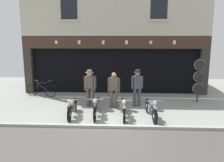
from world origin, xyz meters
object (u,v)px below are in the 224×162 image
Objects in this scene: motorcycle_center_right at (151,108)px; assistant_far_right at (90,86)px; motorcycle_center_left at (96,106)px; motorcycle_center at (123,107)px; advert_board_far at (71,61)px; motorcycle_left at (72,107)px; tyre_sign_pole at (199,77)px; salesman_left at (91,86)px; shopkeeper_center at (114,88)px; salesman_right at (137,86)px; leaning_bicycle at (41,90)px; advert_board_near at (90,63)px.

assistant_far_right reaches higher than motorcycle_center_right.
motorcycle_center_left is 1.12m from motorcycle_center.
motorcycle_center_right is at bearing -45.37° from advert_board_far.
assistant_far_right is (0.54, 1.38, 0.57)m from motorcycle_left.
motorcycle_center is 4.50m from tyre_sign_pole.
salesman_left is (0.54, 1.69, 0.50)m from motorcycle_left.
assistant_far_right reaches higher than shopkeeper_center.
advert_board_far is (-1.48, 2.49, 0.94)m from salesman_left.
motorcycle_center is 0.87× the size of tyre_sign_pole.
leaning_bicycle is (-5.19, 1.59, -0.62)m from salesman_right.
tyre_sign_pole is at bearing -150.98° from motorcycle_center.
advert_board_far is at bearing -49.05° from salesman_right.
advert_board_far is at bearing 180.00° from advert_board_near.
salesman_left is 1.22m from shopkeeper_center.
shopkeeper_center is 4.33m from tyre_sign_pole.
motorcycle_left is 1.15× the size of shopkeeper_center.
motorcycle_left is at bearing 38.54° from shopkeeper_center.
motorcycle_center is at bearing 178.13° from motorcycle_left.
tyre_sign_pole reaches higher than leaning_bicycle.
salesman_left is at bearing -17.75° from salesman_right.
motorcycle_center_left is 1.00× the size of motorcycle_center_right.
tyre_sign_pole is 2.16× the size of advert_board_near.
salesman_right reaches higher than leaning_bicycle.
tyre_sign_pole is at bearing -169.90° from salesman_left.
motorcycle_center_right is 1.13× the size of leaning_bicycle.
salesman_right is 3.79m from advert_board_near.
motorcycle_center is 1.74m from salesman_right.
motorcycle_center_right reaches higher than motorcycle_center_left.
motorcycle_center is (1.11, -0.09, 0.00)m from motorcycle_center_left.
salesman_right reaches higher than motorcycle_center_left.
motorcycle_center is 5.50m from leaning_bicycle.
assistant_far_right is at bearing -82.54° from advert_board_near.
motorcycle_left is 0.97× the size of motorcycle_center_left.
motorcycle_left is 6.37m from tyre_sign_pole.
motorcycle_center_right is 6.50m from leaning_bicycle.
salesman_left is 3.05m from advert_board_far.
assistant_far_right is at bearing -33.74° from motorcycle_center_right.
motorcycle_center_left is at bearing -64.58° from advert_board_far.
advert_board_near is (0.17, 4.19, 1.30)m from motorcycle_left.
shopkeeper_center is 1.15m from assistant_far_right.
motorcycle_center is 1.88× the size of advert_board_near.
leaning_bicycle reaches higher than motorcycle_center_left.
leaning_bicycle is at bearing -41.97° from motorcycle_center_left.
assistant_far_right is at bearing -4.37° from shopkeeper_center.
tyre_sign_pole is at bearing -160.27° from motorcycle_left.
motorcycle_left is 1.09× the size of salesman_right.
advert_board_far is at bearing -65.25° from motorcycle_center_left.
motorcycle_center and leaning_bicycle have the same top height.
motorcycle_center_left is (1.00, 0.10, 0.00)m from motorcycle_left.
leaning_bicycle is at bearing -34.91° from motorcycle_center_right.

